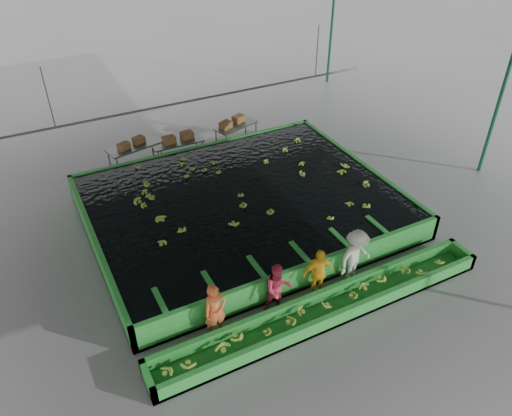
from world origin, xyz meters
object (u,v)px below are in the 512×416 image
box_stack_mid (178,140)px  box_stack_right (232,125)px  packing_table_right (236,134)px  worker_d (355,257)px  worker_b (278,289)px  box_stack_left (132,146)px  packing_table_left (136,156)px  flotation_tank (243,206)px  sorting_trough (326,309)px  packing_table_mid (178,151)px  worker_a (215,311)px  worker_c (318,273)px

box_stack_mid → box_stack_right: (2.57, 0.43, -0.06)m
packing_table_right → box_stack_right: bearing=148.9°
worker_d → box_stack_mid: (-2.03, 8.95, 0.03)m
worker_b → box_stack_left: size_ratio=1.37×
packing_table_left → box_stack_right: (4.27, 0.08, 0.39)m
flotation_tank → sorting_trough: size_ratio=1.00×
sorting_trough → flotation_tank: bearing=90.0°
flotation_tank → box_stack_mid: 4.71m
worker_d → packing_table_mid: worker_d is taller
flotation_tank → box_stack_right: bearing=68.4°
box_stack_mid → worker_d: bearing=-77.2°
box_stack_left → flotation_tank: bearing=-64.9°
worker_b → packing_table_left: size_ratio=0.74×
packing_table_left → worker_a: bearing=-93.7°
worker_c → box_stack_mid: size_ratio=1.27×
worker_b → packing_table_left: worker_b is taller
sorting_trough → packing_table_left: packing_table_left is taller
flotation_tank → worker_b: (-1.05, -4.30, 0.33)m
flotation_tank → box_stack_left: (-2.35, 5.01, 0.51)m
worker_c → packing_table_mid: worker_c is taller
sorting_trough → box_stack_mid: size_ratio=7.90×
worker_a → packing_table_left: bearing=82.8°
box_stack_mid → packing_table_left: bearing=168.5°
box_stack_left → box_stack_right: bearing=0.9°
packing_table_right → box_stack_right: (-0.14, 0.09, 0.43)m
packing_table_mid → box_stack_right: size_ratio=1.57×
worker_a → packing_table_left: worker_a is taller
flotation_tank → box_stack_mid: (-0.56, 4.65, 0.48)m
flotation_tank → packing_table_left: (-2.26, 5.00, 0.03)m
box_stack_right → worker_c: bearing=-100.8°
packing_table_mid → box_stack_mid: (0.06, 0.04, 0.46)m
worker_d → packing_table_mid: size_ratio=0.88×
flotation_tank → worker_c: 4.32m
box_stack_left → sorting_trough: bearing=-76.9°
flotation_tank → packing_table_right: flotation_tank is taller
packing_table_left → box_stack_mid: box_stack_mid is taller
packing_table_mid → box_stack_right: bearing=10.0°
worker_b → worker_d: size_ratio=0.88×
box_stack_mid → box_stack_right: size_ratio=0.98×
packing_table_left → flotation_tank: bearing=-65.6°
packing_table_right → worker_d: bearing=-94.2°
packing_table_mid → box_stack_left: size_ratio=1.78×
worker_d → packing_table_right: size_ratio=0.94×
box_stack_left → packing_table_left: bearing=-9.0°
worker_d → box_stack_right: bearing=75.2°
worker_c → box_stack_right: (1.79, 9.38, 0.07)m
box_stack_left → box_stack_mid: 1.82m
worker_d → sorting_trough: bearing=-163.1°
flotation_tank → box_stack_left: 5.56m
sorting_trough → worker_a: (-2.87, 0.80, 0.57)m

